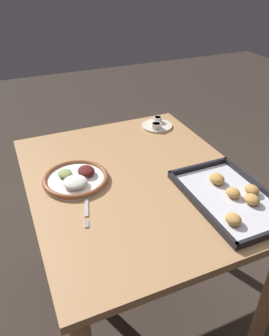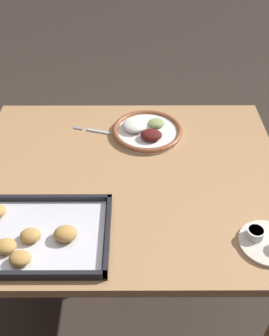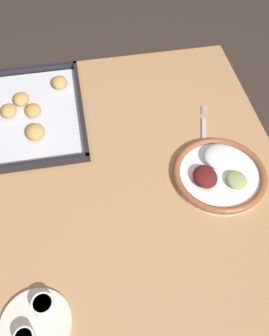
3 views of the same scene
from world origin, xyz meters
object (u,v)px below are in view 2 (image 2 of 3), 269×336
(saucer_plate, at_px, (267,241))
(baking_tray, at_px, (30,235))
(dinner_plate, at_px, (147,130))
(fork, at_px, (103,132))

(saucer_plate, xyz_separation_m, baking_tray, (0.63, -0.02, -0.00))
(dinner_plate, bearing_deg, baking_tray, 55.81)
(dinner_plate, relative_size, saucer_plate, 1.66)
(dinner_plate, bearing_deg, saucer_plate, 121.61)
(dinner_plate, height_order, fork, dinner_plate)
(fork, distance_m, baking_tray, 0.51)
(fork, xyz_separation_m, saucer_plate, (-0.46, 0.50, 0.01))
(saucer_plate, height_order, baking_tray, baking_tray)
(fork, distance_m, saucer_plate, 0.68)
(saucer_plate, relative_size, baking_tray, 0.36)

